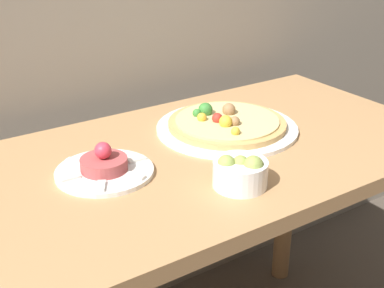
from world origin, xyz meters
name	(u,v)px	position (x,y,z in m)	size (l,w,h in m)	color
dining_table	(173,204)	(0.00, 0.31, 0.62)	(1.33, 0.62, 0.73)	#AD7F51
pizza_plate	(226,125)	(0.20, 0.38, 0.75)	(0.34, 0.34, 0.06)	white
tartare_plate	(104,168)	(-0.15, 0.33, 0.75)	(0.20, 0.20, 0.07)	white
small_bowl	(240,172)	(0.05, 0.13, 0.76)	(0.11, 0.11, 0.07)	white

